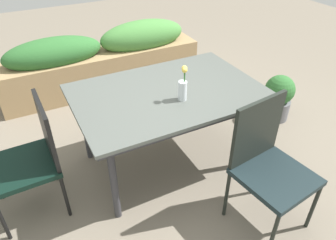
{
  "coord_description": "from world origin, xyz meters",
  "views": [
    {
      "loc": [
        -0.95,
        -2.04,
        2.07
      ],
      "look_at": [
        0.1,
        -0.0,
        0.47
      ],
      "focal_mm": 33.93,
      "sensor_mm": 36.0,
      "label": 1
    }
  ],
  "objects_px": {
    "chair_end_left": "(32,155)",
    "planter_box": "(103,60)",
    "flower_vase": "(183,87)",
    "potted_plant": "(278,97)",
    "dining_table": "(168,98)",
    "chair_near_right": "(268,161)"
  },
  "relations": [
    {
      "from": "chair_end_left",
      "to": "planter_box",
      "type": "bearing_deg",
      "value": -34.24
    },
    {
      "from": "flower_vase",
      "to": "potted_plant",
      "type": "distance_m",
      "value": 1.54
    },
    {
      "from": "chair_end_left",
      "to": "flower_vase",
      "type": "bearing_deg",
      "value": -100.08
    },
    {
      "from": "planter_box",
      "to": "potted_plant",
      "type": "bearing_deg",
      "value": -46.57
    },
    {
      "from": "flower_vase",
      "to": "planter_box",
      "type": "height_order",
      "value": "flower_vase"
    },
    {
      "from": "planter_box",
      "to": "flower_vase",
      "type": "bearing_deg",
      "value": -86.66
    },
    {
      "from": "dining_table",
      "to": "planter_box",
      "type": "xyz_separation_m",
      "value": [
        -0.07,
        1.67,
        -0.32
      ]
    },
    {
      "from": "chair_near_right",
      "to": "potted_plant",
      "type": "distance_m",
      "value": 1.49
    },
    {
      "from": "flower_vase",
      "to": "planter_box",
      "type": "bearing_deg",
      "value": 93.34
    },
    {
      "from": "flower_vase",
      "to": "potted_plant",
      "type": "xyz_separation_m",
      "value": [
        1.39,
        0.27,
        -0.61
      ]
    },
    {
      "from": "dining_table",
      "to": "chair_end_left",
      "type": "bearing_deg",
      "value": 179.87
    },
    {
      "from": "dining_table",
      "to": "potted_plant",
      "type": "relative_size",
      "value": 2.98
    },
    {
      "from": "dining_table",
      "to": "flower_vase",
      "type": "xyz_separation_m",
      "value": [
        0.04,
        -0.17,
        0.18
      ]
    },
    {
      "from": "dining_table",
      "to": "chair_near_right",
      "type": "height_order",
      "value": "chair_near_right"
    },
    {
      "from": "chair_near_right",
      "to": "flower_vase",
      "type": "relative_size",
      "value": 3.45
    },
    {
      "from": "chair_near_right",
      "to": "planter_box",
      "type": "xyz_separation_m",
      "value": [
        -0.41,
        2.55,
        -0.17
      ]
    },
    {
      "from": "chair_end_left",
      "to": "chair_near_right",
      "type": "bearing_deg",
      "value": -122.61
    },
    {
      "from": "chair_end_left",
      "to": "potted_plant",
      "type": "xyz_separation_m",
      "value": [
        2.56,
        0.09,
        -0.24
      ]
    },
    {
      "from": "dining_table",
      "to": "flower_vase",
      "type": "distance_m",
      "value": 0.25
    },
    {
      "from": "dining_table",
      "to": "chair_end_left",
      "type": "height_order",
      "value": "chair_end_left"
    },
    {
      "from": "chair_near_right",
      "to": "planter_box",
      "type": "bearing_deg",
      "value": -88.29
    },
    {
      "from": "dining_table",
      "to": "potted_plant",
      "type": "xyz_separation_m",
      "value": [
        1.43,
        0.1,
        -0.43
      ]
    }
  ]
}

